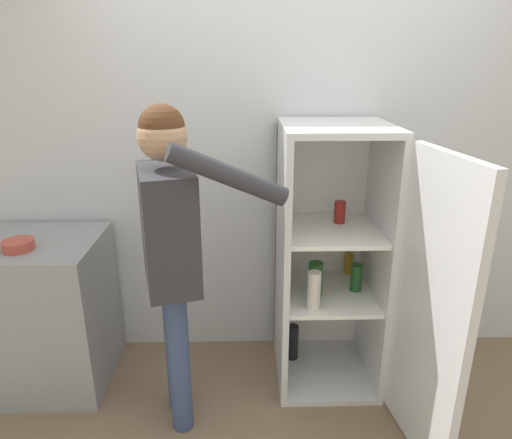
% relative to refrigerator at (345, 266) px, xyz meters
% --- Properties ---
extents(wall_back, '(7.00, 0.06, 2.55)m').
position_rel_refrigerator_xyz_m(wall_back, '(-0.27, 0.45, 0.50)').
color(wall_back, silver).
rests_on(wall_back, ground_plane).
extents(refrigerator, '(0.72, 1.21, 1.55)m').
position_rel_refrigerator_xyz_m(refrigerator, '(0.00, 0.00, 0.00)').
color(refrigerator, silver).
rests_on(refrigerator, ground_plane).
extents(person, '(0.74, 0.56, 1.69)m').
position_rel_refrigerator_xyz_m(person, '(-0.92, -0.27, 0.31)').
color(person, '#384770').
rests_on(person, ground_plane).
extents(counter, '(0.74, 0.64, 0.91)m').
position_rel_refrigerator_xyz_m(counter, '(-1.77, 0.07, -0.31)').
color(counter, gray).
rests_on(counter, ground_plane).
extents(bowl, '(0.16, 0.16, 0.05)m').
position_rel_refrigerator_xyz_m(bowl, '(-1.78, -0.05, 0.17)').
color(bowl, '#B24738').
rests_on(bowl, counter).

